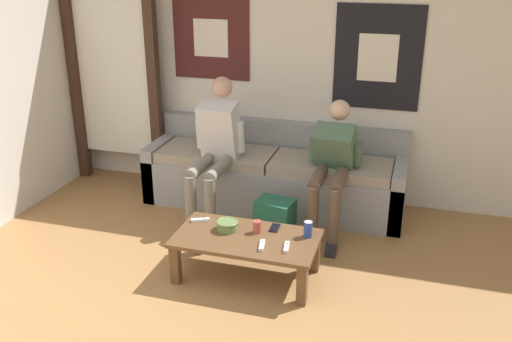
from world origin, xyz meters
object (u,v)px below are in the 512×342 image
at_px(person_seated_adult, 215,145).
at_px(game_controller_near_left, 200,220).
at_px(coffee_table, 246,243).
at_px(pillar_candle, 257,227).
at_px(drink_can_blue, 308,229).
at_px(game_controller_near_right, 262,245).
at_px(cell_phone, 275,228).
at_px(couch, 274,177).
at_px(backpack, 274,222).
at_px(person_seated_teen, 332,163).
at_px(game_controller_far_center, 286,247).
at_px(ceramic_bowl, 227,225).

distance_m(person_seated_adult, game_controller_near_left, 0.90).
height_order(coffee_table, pillar_candle, pillar_candle).
height_order(drink_can_blue, game_controller_near_right, drink_can_blue).
bearing_deg(cell_phone, pillar_candle, -138.10).
bearing_deg(couch, backpack, -74.95).
bearing_deg(person_seated_teen, game_controller_near_left, -136.29).
xyz_separation_m(person_seated_teen, backpack, (-0.41, -0.38, -0.45)).
relative_size(backpack, drink_can_blue, 3.00).
bearing_deg(coffee_table, game_controller_near_left, 162.19).
xyz_separation_m(coffee_table, backpack, (0.06, 0.61, -0.11)).
distance_m(coffee_table, person_seated_teen, 1.15).
relative_size(drink_can_blue, cell_phone, 0.90).
height_order(backpack, drink_can_blue, drink_can_blue).
relative_size(coffee_table, game_controller_far_center, 7.32).
distance_m(ceramic_bowl, cell_phone, 0.37).
bearing_deg(person_seated_teen, drink_can_blue, -91.77).
relative_size(ceramic_bowl, game_controller_near_right, 1.15).
height_order(ceramic_bowl, pillar_candle, pillar_candle).
bearing_deg(coffee_table, pillar_candle, 57.21).
height_order(backpack, ceramic_bowl, ceramic_bowl).
relative_size(game_controller_near_left, game_controller_near_right, 0.98).
relative_size(person_seated_teen, backpack, 2.99).
height_order(pillar_candle, drink_can_blue, drink_can_blue).
bearing_deg(person_seated_adult, cell_phone, -44.99).
xyz_separation_m(coffee_table, game_controller_near_left, (-0.43, 0.14, 0.07)).
bearing_deg(game_controller_near_right, person_seated_teen, 74.16).
xyz_separation_m(person_seated_adult, game_controller_far_center, (0.93, -1.04, -0.34)).
bearing_deg(cell_phone, drink_can_blue, -11.42).
bearing_deg(backpack, coffee_table, -95.28).
distance_m(coffee_table, game_controller_far_center, 0.35).
height_order(game_controller_near_left, game_controller_near_right, same).
distance_m(backpack, ceramic_bowl, 0.63).
xyz_separation_m(couch, ceramic_bowl, (-0.04, -1.26, 0.09)).
bearing_deg(pillar_candle, game_controller_near_right, -64.58).
distance_m(person_seated_adult, game_controller_far_center, 1.44).
height_order(couch, backpack, couch).
xyz_separation_m(pillar_candle, cell_phone, (0.11, 0.10, -0.04)).
distance_m(person_seated_teen, game_controller_near_right, 1.18).
bearing_deg(person_seated_teen, person_seated_adult, -178.02).
height_order(coffee_table, person_seated_teen, person_seated_teen).
bearing_deg(game_controller_far_center, pillar_candle, 147.03).
bearing_deg(game_controller_near_left, pillar_candle, -5.55).
xyz_separation_m(backpack, cell_phone, (0.11, -0.42, 0.17)).
bearing_deg(game_controller_near_left, game_controller_near_right, -23.34).
xyz_separation_m(ceramic_bowl, game_controller_near_right, (0.33, -0.18, -0.03)).
xyz_separation_m(drink_can_blue, game_controller_far_center, (-0.11, -0.22, -0.05)).
xyz_separation_m(coffee_table, game_controller_near_right, (0.15, -0.11, 0.07)).
relative_size(ceramic_bowl, cell_phone, 1.23).
bearing_deg(pillar_candle, game_controller_far_center, -32.97).
bearing_deg(couch, game_controller_far_center, -71.76).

